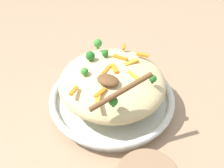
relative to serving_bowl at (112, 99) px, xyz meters
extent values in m
plane|color=#9E7F60|center=(0.00, 0.00, -0.02)|extent=(2.40, 2.40, 0.00)
cylinder|color=silver|center=(0.00, 0.00, -0.01)|extent=(0.33, 0.33, 0.02)
torus|color=silver|center=(0.00, 0.00, 0.01)|extent=(0.36, 0.36, 0.02)
torus|color=black|center=(0.00, 0.00, 0.01)|extent=(0.35, 0.35, 0.00)
ellipsoid|color=#DBC689|center=(0.00, 0.00, 0.06)|extent=(0.29, 0.29, 0.10)
cube|color=orange|center=(-0.03, -0.05, 0.11)|extent=(0.03, 0.04, 0.01)
cube|color=orange|center=(0.01, 0.01, 0.11)|extent=(0.01, 0.03, 0.01)
cube|color=orange|center=(-0.01, 0.09, 0.11)|extent=(0.02, 0.04, 0.01)
cube|color=orange|center=(0.00, 0.03, 0.11)|extent=(0.04, 0.02, 0.01)
cube|color=orange|center=(0.01, -0.11, 0.11)|extent=(0.01, 0.03, 0.01)
cube|color=orange|center=(0.05, 0.11, 0.11)|extent=(0.01, 0.03, 0.01)
cube|color=orange|center=(-0.06, 0.00, 0.11)|extent=(0.04, 0.03, 0.01)
cube|color=orange|center=(-0.01, 0.00, 0.12)|extent=(0.03, 0.03, 0.01)
cube|color=orange|center=(0.00, -0.05, 0.11)|extent=(0.04, 0.01, 0.01)
cube|color=orange|center=(-0.02, 0.12, 0.11)|extent=(0.02, 0.04, 0.01)
cube|color=orange|center=(-0.05, -0.10, 0.11)|extent=(0.03, 0.01, 0.01)
cylinder|color=#205B1C|center=(-0.11, 0.00, 0.11)|extent=(0.01, 0.01, 0.01)
sphere|color=#236B23|center=(-0.11, 0.00, 0.12)|extent=(0.02, 0.02, 0.02)
cylinder|color=#377928|center=(0.08, -0.08, 0.11)|extent=(0.01, 0.01, 0.01)
sphere|color=#3D8E33|center=(0.08, -0.08, 0.12)|extent=(0.02, 0.02, 0.02)
cylinder|color=#377928|center=(0.06, 0.05, 0.11)|extent=(0.01, 0.01, 0.01)
sphere|color=#3D8E33|center=(0.06, 0.05, 0.12)|extent=(0.02, 0.02, 0.02)
cylinder|color=#296820|center=(-0.05, 0.11, 0.11)|extent=(0.01, 0.01, 0.01)
sphere|color=#2D7A28|center=(-0.05, 0.11, 0.12)|extent=(0.02, 0.02, 0.02)
cylinder|color=#205B1C|center=(0.07, -0.01, 0.11)|extent=(0.01, 0.01, 0.01)
sphere|color=#236B23|center=(0.07, -0.01, 0.12)|extent=(0.03, 0.03, 0.03)
cylinder|color=#205B1C|center=(0.04, -0.04, 0.11)|extent=(0.01, 0.01, 0.01)
sphere|color=#236B23|center=(0.04, -0.04, 0.12)|extent=(0.02, 0.02, 0.02)
ellipsoid|color=brown|center=(-0.01, 0.05, 0.12)|extent=(0.06, 0.04, 0.02)
cylinder|color=brown|center=(-0.07, 0.10, 0.15)|extent=(0.11, 0.12, 0.06)
camera|label=1|loc=(-0.22, 0.48, 0.55)|focal=42.36mm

